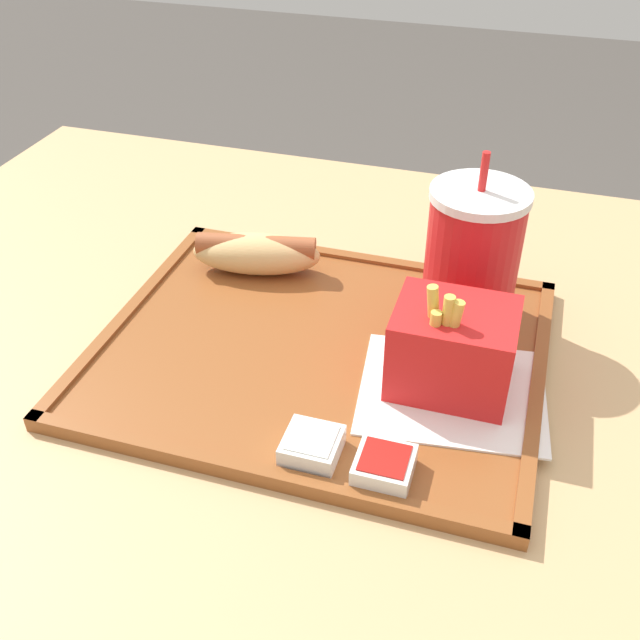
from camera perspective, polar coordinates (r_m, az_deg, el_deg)
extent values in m
cube|color=tan|center=(0.98, -1.53, -19.75)|extent=(1.01, 0.81, 0.76)
cube|color=brown|center=(0.68, 0.00, -2.38)|extent=(0.40, 0.33, 0.01)
cube|color=brown|center=(0.57, -4.76, -11.32)|extent=(0.40, 0.01, 0.00)
cube|color=brown|center=(0.80, 3.32, 4.75)|extent=(0.40, 0.01, 0.00)
cube|color=brown|center=(0.74, -14.27, 0.84)|extent=(0.01, 0.33, 0.00)
cube|color=brown|center=(0.66, 16.23, -4.88)|extent=(0.01, 0.33, 0.00)
cube|color=white|center=(0.64, 10.05, -5.38)|extent=(0.17, 0.15, 0.00)
cylinder|color=red|center=(0.70, 11.49, 4.56)|extent=(0.09, 0.09, 0.12)
cylinder|color=white|center=(0.67, 12.16, 9.33)|extent=(0.09, 0.09, 0.01)
cylinder|color=red|center=(0.66, 12.40, 10.99)|extent=(0.01, 0.01, 0.03)
ellipsoid|color=#DBB270|center=(0.77, -4.86, 5.05)|extent=(0.14, 0.07, 0.04)
cylinder|color=#9E512D|center=(0.77, -4.90, 5.63)|extent=(0.12, 0.05, 0.02)
cube|color=red|center=(0.62, 10.06, -2.22)|extent=(0.10, 0.08, 0.08)
cylinder|color=#E5C14C|center=(0.59, 9.94, -1.21)|extent=(0.02, 0.01, 0.07)
cylinder|color=#E5C14C|center=(0.59, 8.62, -1.64)|extent=(0.01, 0.01, 0.06)
cylinder|color=#E5C14C|center=(0.59, 9.53, -1.13)|extent=(0.01, 0.01, 0.07)
cylinder|color=#E5C14C|center=(0.59, 8.66, 0.02)|extent=(0.02, 0.01, 0.06)
cube|color=silver|center=(0.57, -0.62, -9.58)|extent=(0.04, 0.04, 0.02)
cube|color=white|center=(0.57, -0.63, -9.02)|extent=(0.03, 0.03, 0.00)
cube|color=silver|center=(0.56, 4.90, -11.06)|extent=(0.04, 0.04, 0.02)
cube|color=#B21914|center=(0.56, 4.95, -10.49)|extent=(0.03, 0.03, 0.00)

